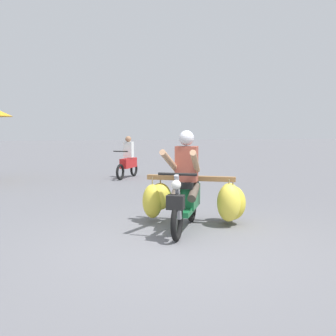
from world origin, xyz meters
The scene contains 3 objects.
ground_plane centered at (0.00, 0.00, 0.00)m, with size 120.00×120.00×0.00m, color slate.
motorbike_main_loaded centered at (0.68, 1.02, 0.50)m, with size 1.78×1.71×1.58m.
motorbike_distant_ahead_left centered at (0.68, 7.77, 0.57)m, with size 0.98×1.39×1.40m.
Camera 1 is at (-1.49, -4.82, 1.57)m, focal length 40.77 mm.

